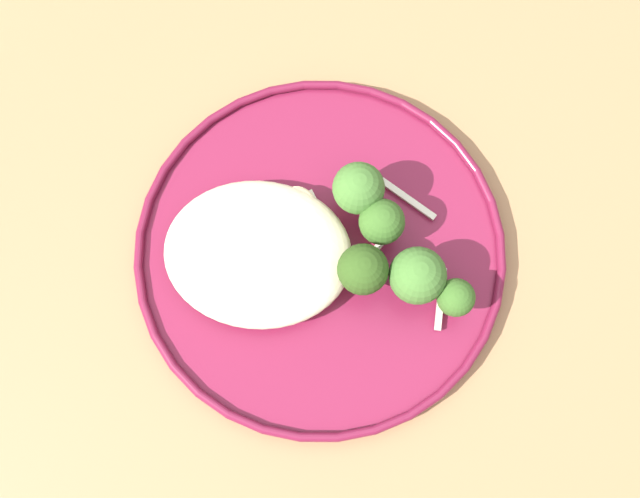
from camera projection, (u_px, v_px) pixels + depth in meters
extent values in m
plane|color=#47423D|center=(312.00, 369.00, 1.33)|extent=(6.00, 6.00, 0.00)
cube|color=#9E754C|center=(304.00, 282.00, 0.63)|extent=(1.40, 1.00, 0.04)
cylinder|color=maroon|center=(320.00, 254.00, 0.62)|extent=(0.29, 0.29, 0.01)
torus|color=maroon|center=(320.00, 251.00, 0.61)|extent=(0.29, 0.29, 0.01)
ellipsoid|color=beige|center=(258.00, 253.00, 0.59)|extent=(0.14, 0.12, 0.03)
cylinder|color=#DBB77A|center=(323.00, 228.00, 0.60)|extent=(0.02, 0.02, 0.01)
cylinder|color=#8E774F|center=(323.00, 225.00, 0.60)|extent=(0.02, 0.02, 0.00)
cylinder|color=beige|center=(296.00, 208.00, 0.61)|extent=(0.03, 0.03, 0.01)
cylinder|color=#988766|center=(296.00, 204.00, 0.60)|extent=(0.03, 0.03, 0.00)
cylinder|color=beige|center=(208.00, 221.00, 0.61)|extent=(0.03, 0.03, 0.02)
cylinder|color=#988766|center=(206.00, 218.00, 0.60)|extent=(0.03, 0.03, 0.00)
cylinder|color=#DBB77A|center=(258.00, 256.00, 0.60)|extent=(0.04, 0.04, 0.01)
cylinder|color=#8E774F|center=(257.00, 254.00, 0.59)|extent=(0.03, 0.03, 0.00)
cylinder|color=beige|center=(258.00, 221.00, 0.61)|extent=(0.03, 0.03, 0.01)
cylinder|color=#988766|center=(257.00, 218.00, 0.60)|extent=(0.02, 0.02, 0.00)
cylinder|color=#7A994C|center=(414.00, 277.00, 0.60)|extent=(0.01, 0.01, 0.02)
sphere|color=#42702D|center=(418.00, 270.00, 0.57)|extent=(0.04, 0.04, 0.04)
cylinder|color=#7A994C|center=(451.00, 303.00, 0.59)|extent=(0.02, 0.02, 0.02)
sphere|color=#386023|center=(456.00, 298.00, 0.57)|extent=(0.03, 0.03, 0.03)
cylinder|color=#89A356|center=(379.00, 230.00, 0.60)|extent=(0.02, 0.02, 0.02)
sphere|color=#386023|center=(382.00, 222.00, 0.58)|extent=(0.03, 0.03, 0.03)
cylinder|color=#89A356|center=(362.00, 271.00, 0.59)|extent=(0.01, 0.01, 0.02)
sphere|color=#2D4C19|center=(364.00, 263.00, 0.57)|extent=(0.04, 0.04, 0.04)
cylinder|color=#89A356|center=(357.00, 199.00, 0.61)|extent=(0.01, 0.01, 0.02)
sphere|color=#42702D|center=(359.00, 188.00, 0.58)|extent=(0.04, 0.04, 0.04)
cube|color=silver|center=(320.00, 212.00, 0.61)|extent=(0.02, 0.04, 0.00)
cube|color=silver|center=(377.00, 247.00, 0.61)|extent=(0.03, 0.04, 0.00)
cube|color=silver|center=(440.00, 299.00, 0.60)|extent=(0.01, 0.05, 0.00)
cube|color=silver|center=(408.00, 199.00, 0.62)|extent=(0.05, 0.03, 0.00)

